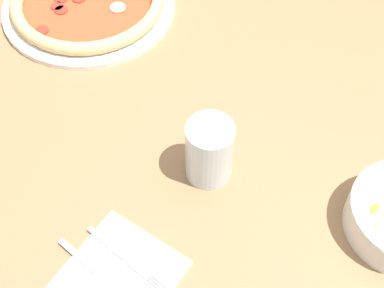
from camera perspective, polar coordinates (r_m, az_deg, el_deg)
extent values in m
plane|color=gray|center=(1.62, 1.88, -11.00)|extent=(8.00, 8.00, 0.00)
cube|color=#99724C|center=(1.01, 2.99, 6.76)|extent=(1.24, 1.08, 0.03)
cylinder|color=white|center=(1.14, -10.90, 14.20)|extent=(0.35, 0.35, 0.01)
cylinder|color=#D14C28|center=(1.14, -10.97, 14.55)|extent=(0.28, 0.28, 0.01)
cylinder|color=#A83323|center=(1.12, -13.78, 13.70)|extent=(0.03, 0.03, 0.00)
cylinder|color=#A83323|center=(1.09, -15.73, 11.58)|extent=(0.03, 0.03, 0.00)
cylinder|color=#A83323|center=(1.14, -14.18, 14.05)|extent=(0.03, 0.03, 0.00)
ellipsoid|color=silver|center=(1.11, -7.91, 14.27)|extent=(0.03, 0.03, 0.01)
ellipsoid|color=#998466|center=(0.80, 18.77, -8.57)|extent=(0.04, 0.04, 0.02)
ellipsoid|color=yellow|center=(0.81, 18.78, -6.81)|extent=(0.04, 0.02, 0.02)
cube|color=white|center=(0.79, -7.73, -13.74)|extent=(0.16, 0.16, 0.00)
cube|color=silver|center=(0.80, -7.94, -11.36)|extent=(0.01, 0.12, 0.00)
cube|color=silver|center=(0.77, -3.21, -15.09)|extent=(0.00, 0.05, 0.00)
cube|color=silver|center=(0.77, -2.99, -14.87)|extent=(0.00, 0.05, 0.00)
cube|color=silver|center=(0.80, -11.87, -11.79)|extent=(0.01, 0.08, 0.01)
cylinder|color=silver|center=(0.82, 1.85, -0.79)|extent=(0.07, 0.07, 0.11)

